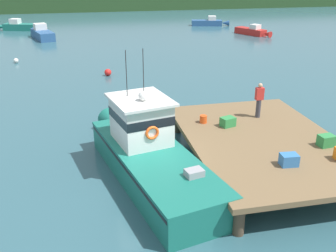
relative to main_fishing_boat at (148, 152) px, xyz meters
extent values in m
plane|color=#2D5660|center=(-0.07, -0.18, -1.01)|extent=(200.00, 200.00, 0.00)
cylinder|color=#4C3D2D|center=(2.13, -4.28, -0.51)|extent=(0.36, 0.36, 1.00)
cylinder|color=#4C3D2D|center=(2.13, 3.92, -0.51)|extent=(0.36, 0.36, 1.00)
cylinder|color=#4C3D2D|center=(7.33, 3.92, -0.51)|extent=(0.36, 0.36, 1.00)
cube|color=brown|center=(4.73, -0.18, 0.09)|extent=(6.00, 9.00, 0.20)
cube|color=#196B5B|center=(0.13, -0.55, -0.46)|extent=(4.23, 8.36, 1.10)
cone|color=#196B5B|center=(-0.98, 4.22, -0.46)|extent=(1.48, 2.00, 1.10)
cube|color=black|center=(0.13, -0.55, -0.01)|extent=(4.22, 8.21, 0.12)
cube|color=#196B5B|center=(0.13, -0.55, 0.15)|extent=(4.27, 8.37, 0.12)
cube|color=silver|center=(-0.14, 0.62, 0.99)|extent=(2.35, 2.57, 1.80)
cube|color=black|center=(-0.14, 0.62, 1.31)|extent=(2.37, 2.59, 0.36)
cube|color=silver|center=(-0.14, 0.62, 1.94)|extent=(2.65, 2.92, 0.10)
sphere|color=white|center=(-0.08, 0.33, 2.17)|extent=(0.36, 0.36, 0.36)
cylinder|color=black|center=(-0.60, 1.03, 2.89)|extent=(0.03, 0.03, 1.80)
cylinder|color=black|center=(0.09, 1.18, 2.89)|extent=(0.03, 0.03, 1.80)
cube|color=#939399|center=(1.16, -2.57, 0.27)|extent=(0.68, 0.56, 0.36)
torus|color=orange|center=(0.37, -3.37, 0.15)|extent=(0.67, 0.67, 0.12)
torus|color=#EA5119|center=(0.11, -0.49, 0.99)|extent=(0.55, 0.22, 0.54)
cube|color=#2D8442|center=(3.78, 1.36, 0.40)|extent=(0.71, 0.61, 0.41)
cube|color=#2D8442|center=(6.82, -1.36, 0.42)|extent=(0.64, 0.50, 0.45)
cube|color=#3370B2|center=(4.63, -2.50, 0.40)|extent=(0.63, 0.48, 0.42)
cylinder|color=#E04C19|center=(2.85, 1.97, 0.36)|extent=(0.32, 0.32, 0.34)
cylinder|color=#383842|center=(5.52, 2.10, 0.62)|extent=(0.22, 0.22, 0.86)
cube|color=red|center=(5.52, 2.10, 1.33)|extent=(0.36, 0.22, 0.56)
sphere|color=tan|center=(5.52, 2.10, 1.72)|extent=(0.20, 0.20, 0.20)
cube|color=red|center=(17.39, 30.50, -0.65)|extent=(2.87, 4.05, 0.71)
cone|color=red|center=(18.49, 28.32, -0.65)|extent=(1.08, 1.19, 0.71)
cube|color=silver|center=(17.70, 29.89, -0.03)|extent=(1.33, 1.32, 0.53)
cube|color=#285184|center=(-6.51, 32.66, -0.56)|extent=(3.00, 5.21, 0.90)
cone|color=#285184|center=(-7.44, 35.62, -0.56)|extent=(1.23, 1.46, 0.90)
cube|color=silver|center=(-6.77, 33.49, 0.23)|extent=(1.58, 1.56, 0.68)
cube|color=#196B5B|center=(-9.57, 39.53, -0.60)|extent=(4.68, 2.74, 0.81)
cone|color=#196B5B|center=(-12.21, 40.40, -0.60)|extent=(1.31, 1.12, 0.81)
cube|color=silver|center=(-10.31, 39.77, 0.11)|extent=(1.41, 1.43, 0.61)
cube|color=#285184|center=(14.47, 38.48, -0.64)|extent=(4.23, 2.22, 0.73)
cone|color=#285184|center=(16.92, 37.88, -0.64)|extent=(1.16, 0.96, 0.73)
cube|color=silver|center=(15.16, 38.31, 0.00)|extent=(1.23, 1.24, 0.55)
sphere|color=red|center=(-0.50, 15.34, -0.75)|extent=(0.52, 0.52, 0.52)
sphere|color=silver|center=(-7.83, 21.11, -0.80)|extent=(0.40, 0.40, 0.40)
cube|color=#284723|center=(-0.07, 61.82, 0.19)|extent=(120.00, 8.00, 2.40)
camera|label=1|loc=(-2.10, -13.56, 6.77)|focal=41.81mm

